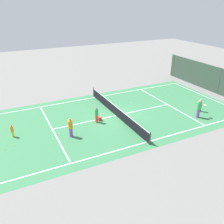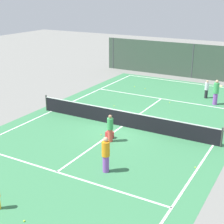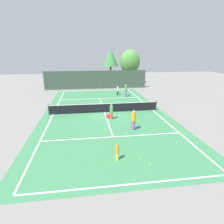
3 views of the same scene
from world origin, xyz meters
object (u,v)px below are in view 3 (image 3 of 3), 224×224
(ball_crate, at_px, (108,116))
(tennis_ball_2, at_px, (77,96))
(tennis_ball_4, at_px, (84,96))
(player_1, at_px, (126,90))
(player_3, at_px, (111,111))
(tennis_ball_3, at_px, (107,99))
(tennis_ball_5, at_px, (150,164))
(player_0, at_px, (118,91))
(tennis_ball_0, at_px, (84,105))
(tennis_ball_6, at_px, (140,158))
(player_4, at_px, (117,152))
(tennis_ball_1, at_px, (161,118))
(tennis_ball_7, at_px, (102,118))
(player_2, at_px, (134,120))

(ball_crate, distance_m, tennis_ball_2, 10.90)
(tennis_ball_2, xyz_separation_m, tennis_ball_4, (1.04, -0.11, 0.00))
(player_1, relative_size, tennis_ball_4, 27.82)
(player_3, xyz_separation_m, tennis_ball_3, (0.47, 8.03, -0.76))
(tennis_ball_4, xyz_separation_m, tennis_ball_5, (3.81, -18.80, 0.00))
(player_0, bearing_deg, player_3, -103.07)
(tennis_ball_0, bearing_deg, tennis_ball_2, 100.48)
(player_1, distance_m, tennis_ball_0, 7.39)
(tennis_ball_3, xyz_separation_m, tennis_ball_6, (0.26, -15.51, 0.00))
(tennis_ball_6, bearing_deg, player_1, 80.88)
(ball_crate, xyz_separation_m, tennis_ball_0, (-2.45, 4.92, -0.15))
(player_3, distance_m, player_4, 7.41)
(ball_crate, bearing_deg, player_0, 75.01)
(tennis_ball_1, height_order, tennis_ball_7, same)
(tennis_ball_3, height_order, tennis_ball_5, same)
(player_2, bearing_deg, tennis_ball_6, -99.16)
(tennis_ball_7, bearing_deg, player_2, -55.73)
(player_2, relative_size, tennis_ball_4, 26.09)
(tennis_ball_2, bearing_deg, tennis_ball_5, -75.63)
(tennis_ball_2, distance_m, tennis_ball_3, 4.99)
(player_1, relative_size, ball_crate, 4.31)
(tennis_ball_2, bearing_deg, ball_crate, -71.53)
(player_3, bearing_deg, player_1, 69.79)
(ball_crate, relative_size, tennis_ball_3, 6.45)
(tennis_ball_6, bearing_deg, tennis_ball_4, 100.68)
(ball_crate, relative_size, tennis_ball_1, 6.45)
(tennis_ball_3, distance_m, tennis_ball_5, 16.21)
(tennis_ball_1, distance_m, tennis_ball_3, 9.73)
(tennis_ball_5, bearing_deg, player_3, 97.82)
(player_4, xyz_separation_m, tennis_ball_3, (1.14, 15.40, -0.54))
(player_1, bearing_deg, player_3, -110.21)
(tennis_ball_0, bearing_deg, player_1, 33.00)
(player_2, distance_m, player_4, 4.92)
(player_3, relative_size, tennis_ball_7, 23.57)
(player_3, bearing_deg, tennis_ball_3, 86.64)
(tennis_ball_0, bearing_deg, tennis_ball_6, -74.91)
(player_1, height_order, tennis_ball_6, player_1)
(tennis_ball_1, bearing_deg, tennis_ball_6, -121.48)
(tennis_ball_7, bearing_deg, tennis_ball_0, 110.84)
(tennis_ball_0, relative_size, tennis_ball_2, 1.00)
(tennis_ball_0, height_order, tennis_ball_6, same)
(tennis_ball_2, distance_m, tennis_ball_7, 10.65)
(tennis_ball_1, bearing_deg, tennis_ball_5, -116.78)
(player_2, distance_m, tennis_ball_2, 14.66)
(player_2, bearing_deg, tennis_ball_1, 33.90)
(tennis_ball_0, distance_m, tennis_ball_5, 14.03)
(tennis_ball_6, bearing_deg, tennis_ball_3, 90.96)
(tennis_ball_4, height_order, tennis_ball_7, same)
(tennis_ball_1, bearing_deg, player_3, 172.81)
(player_0, height_order, tennis_ball_5, player_0)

